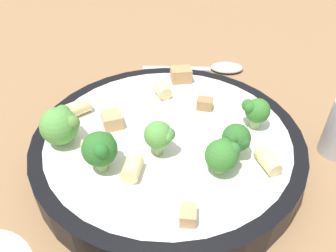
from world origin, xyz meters
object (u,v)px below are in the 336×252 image
rigatoni_2 (78,108)px  broccoli_floret_1 (223,154)px  pasta_bowl (168,144)px  rigatoni_3 (132,168)px  chicken_chunk_0 (188,215)px  rigatoni_4 (268,161)px  chicken_chunk_3 (112,120)px  chicken_chunk_1 (203,103)px  spoon (213,68)px  broccoli_floret_0 (159,135)px  broccoli_floret_4 (100,149)px  rigatoni_1 (97,146)px  broccoli_floret_3 (256,110)px  broccoli_floret_2 (60,125)px  rigatoni_0 (162,90)px  chicken_chunk_2 (181,75)px  broccoli_floret_5 (237,138)px

rigatoni_2 → broccoli_floret_1: bearing=-77.2°
pasta_bowl → broccoli_floret_1: broccoli_floret_1 is taller
rigatoni_3 → chicken_chunk_0: 0.07m
rigatoni_4 → chicken_chunk_3: 0.17m
chicken_chunk_1 → spoon: chicken_chunk_1 is taller
broccoli_floret_0 → broccoli_floret_4: (-0.05, 0.02, 0.00)m
rigatoni_1 → rigatoni_4: bearing=-54.3°
broccoli_floret_0 → broccoli_floret_1: 0.06m
rigatoni_3 → broccoli_floret_3: bearing=-17.0°
broccoli_floret_0 → broccoli_floret_1: broccoli_floret_0 is taller
broccoli_floret_0 → broccoli_floret_2: (-0.05, 0.08, -0.00)m
broccoli_floret_3 → rigatoni_0: 0.12m
pasta_bowl → broccoli_floret_0: 0.05m
broccoli_floret_3 → chicken_chunk_2: bearing=81.4°
rigatoni_0 → broccoli_floret_4: bearing=-160.6°
broccoli_floret_1 → rigatoni_0: bearing=67.5°
broccoli_floret_0 → rigatoni_3: bearing=-177.8°
broccoli_floret_5 → rigatoni_0: (0.03, 0.12, -0.01)m
rigatoni_1 → rigatoni_4: 0.17m
rigatoni_0 → rigatoni_4: bearing=-97.1°
rigatoni_0 → broccoli_floret_0: bearing=-137.5°
broccoli_floret_5 → rigatoni_1: (-0.09, 0.10, -0.01)m
rigatoni_0 → chicken_chunk_2: (0.04, 0.01, 0.00)m
broccoli_floret_4 → rigatoni_0: broccoli_floret_4 is taller
rigatoni_3 → rigatoni_0: bearing=32.1°
rigatoni_3 → chicken_chunk_2: size_ratio=0.91×
broccoli_floret_1 → broccoli_floret_4: bearing=132.0°
rigatoni_2 → rigatoni_4: (0.07, -0.20, -0.00)m
chicken_chunk_2 → rigatoni_4: bearing=-111.0°
broccoli_floret_4 → chicken_chunk_2: bearing=17.2°
rigatoni_0 → rigatoni_1: 0.12m
broccoli_floret_4 → chicken_chunk_3: (0.05, 0.04, -0.02)m
rigatoni_1 → spoon: bearing=11.0°
rigatoni_3 → chicken_chunk_1: 0.13m
pasta_bowl → spoon: 0.22m
chicken_chunk_3 → broccoli_floret_1: bearing=-78.0°
chicken_chunk_1 → pasta_bowl: bearing=-177.6°
rigatoni_1 → chicken_chunk_2: bearing=10.4°
broccoli_floret_2 → chicken_chunk_0: broccoli_floret_2 is taller
pasta_bowl → broccoli_floret_5: size_ratio=8.05×
pasta_bowl → rigatoni_4: (0.03, -0.10, 0.02)m
broccoli_floret_3 → broccoli_floret_2: bearing=140.6°
broccoli_floret_3 → broccoli_floret_5: size_ratio=0.97×
rigatoni_3 → spoon: 0.29m
broccoli_floret_1 → rigatoni_0: (0.05, 0.13, -0.01)m
broccoli_floret_2 → rigatoni_4: broccoli_floret_2 is taller
broccoli_floret_2 → chicken_chunk_2: 0.18m
rigatoni_1 → rigatoni_2: rigatoni_2 is taller
broccoli_floret_1 → spoon: broccoli_floret_1 is taller
chicken_chunk_1 → chicken_chunk_3: 0.11m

